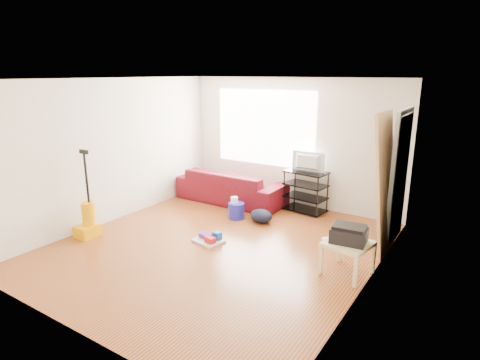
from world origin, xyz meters
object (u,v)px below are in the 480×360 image
Objects in this scene: backpack at (261,222)px; vacuum at (88,221)px; tv_stand at (305,191)px; bucket at (236,218)px; sofa at (231,201)px; cleaning_tray at (210,239)px; side_table at (348,247)px.

vacuum reaches higher than backpack.
tv_stand is 2.87× the size of bucket.
sofa is 1.60m from tv_stand.
bucket reaches higher than backpack.
sofa is at bearing 70.45° from vacuum.
cleaning_tray is (-0.66, -2.16, -0.35)m from tv_stand.
side_table is at bearing 14.01° from vacuum.
sofa is 2.71× the size of tv_stand.
side_table is 4.09m from vacuum.
side_table is 1.48× the size of backpack.
backpack is 0.30× the size of vacuum.
bucket is at bearing 50.88° from vacuum.
bucket is (-2.38, 0.94, -0.38)m from side_table.
vacuum is (-3.95, -1.05, -0.11)m from side_table.
vacuum is at bearing -122.03° from tv_stand.
vacuum is (-2.46, -3.04, -0.14)m from tv_stand.
bucket is (0.64, -0.77, 0.00)m from sofa.
bucket is 0.20× the size of vacuum.
tv_stand is at bearing -169.98° from sofa.
vacuum reaches higher than side_table.
cleaning_tray is (0.23, -1.12, 0.05)m from bucket.
bucket is at bearing 101.76° from cleaning_tray.
cleaning_tray is at bearing -87.59° from backpack.
tv_stand is 2.48m from side_table.
sofa is 1.58× the size of vacuum.
bucket is (-0.89, -1.04, -0.40)m from tv_stand.
sofa is at bearing 114.71° from cleaning_tray.
side_table is 0.44× the size of vacuum.
side_table is 1.27× the size of cleaning_tray.
cleaning_tray is at bearing -78.24° from bucket.
cleaning_tray is at bearing 114.71° from sofa.
backpack is at bearing 7.84° from bucket.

